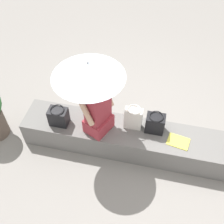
# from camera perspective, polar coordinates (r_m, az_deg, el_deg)

# --- Properties ---
(ground_plane) EXTENTS (14.00, 14.00, 0.00)m
(ground_plane) POSITION_cam_1_polar(r_m,az_deg,el_deg) (4.01, 2.58, -7.23)
(ground_plane) COLOR gray
(stone_bench) EXTENTS (2.88, 0.54, 0.40)m
(stone_bench) POSITION_cam_1_polar(r_m,az_deg,el_deg) (3.85, 2.69, -5.54)
(stone_bench) COLOR slate
(stone_bench) RESTS_ON ground
(person_seated) EXTENTS (0.40, 0.51, 0.90)m
(person_seated) POSITION_cam_1_polar(r_m,az_deg,el_deg) (3.40, -3.03, 0.53)
(person_seated) COLOR #992D38
(person_seated) RESTS_ON stone_bench
(parasol) EXTENTS (0.83, 0.83, 1.17)m
(parasol) POSITION_cam_1_polar(r_m,az_deg,el_deg) (2.93, -5.07, 8.87)
(parasol) COLOR #B7B7BC
(parasol) RESTS_ON stone_bench
(handbag_black) EXTENTS (0.24, 0.18, 0.36)m
(handbag_black) POSITION_cam_1_polar(r_m,az_deg,el_deg) (3.59, 4.51, -1.32)
(handbag_black) COLOR silver
(handbag_black) RESTS_ON stone_bench
(tote_bag_canvas) EXTENTS (0.25, 0.18, 0.29)m
(tote_bag_canvas) POSITION_cam_1_polar(r_m,az_deg,el_deg) (3.61, 9.09, -2.37)
(tote_bag_canvas) COLOR black
(tote_bag_canvas) RESTS_ON stone_bench
(shoulder_bag_spare) EXTENTS (0.25, 0.19, 0.28)m
(shoulder_bag_spare) POSITION_cam_1_polar(r_m,az_deg,el_deg) (3.72, -11.23, -0.93)
(shoulder_bag_spare) COLOR black
(shoulder_bag_spare) RESTS_ON stone_bench
(magazine) EXTENTS (0.31, 0.25, 0.01)m
(magazine) POSITION_cam_1_polar(r_m,az_deg,el_deg) (3.66, 13.82, -6.07)
(magazine) COLOR #EAE04C
(magazine) RESTS_ON stone_bench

